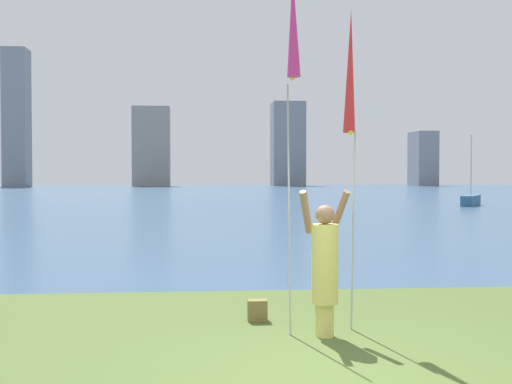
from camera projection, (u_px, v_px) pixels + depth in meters
The scene contains 10 objects.
ground at pixel (219, 197), 56.87m from camera, with size 120.00×138.00×0.12m.
person at pixel (325, 264), 7.59m from camera, with size 0.66×0.49×1.80m.
kite_flag_left at pixel (293, 34), 7.38m from camera, with size 0.16×0.64×4.42m.
kite_flag_right at pixel (350, 77), 7.98m from camera, with size 0.16×0.41×4.12m.
bag at pixel (257, 310), 8.42m from camera, with size 0.26×0.18×0.28m.
sailboat_6 at pixel (471, 200), 40.29m from camera, with size 2.36×3.04×4.59m.
skyline_tower_0 at pixel (17, 118), 109.65m from camera, with size 4.07×4.31×24.32m.
skyline_tower_1 at pixel (151, 147), 111.20m from camera, with size 6.58×3.79×14.24m.
skyline_tower_2 at pixel (288, 144), 116.80m from camera, with size 6.00×6.60×15.61m.
skyline_tower_3 at pixel (423, 159), 116.25m from camera, with size 3.83×6.51×10.10m.
Camera 1 is at (-1.17, -5.98, 1.98)m, focal length 43.54 mm.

